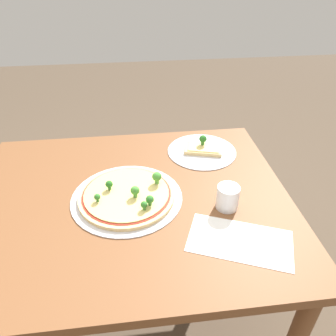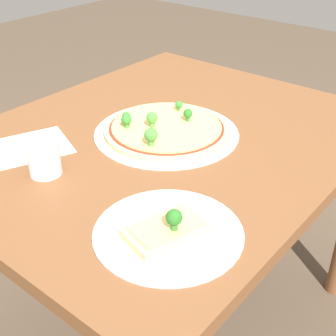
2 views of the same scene
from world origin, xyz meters
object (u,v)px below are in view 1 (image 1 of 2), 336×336
pizza_tray_whole (127,195)px  pizza_tray_slice (203,150)px  drinking_cup (228,197)px  dining_table (132,217)px

pizza_tray_whole → pizza_tray_slice: pizza_tray_whole is taller
pizza_tray_whole → drinking_cup: 0.35m
pizza_tray_whole → drinking_cup: bearing=164.7°
dining_table → pizza_tray_slice: size_ratio=3.86×
drinking_cup → pizza_tray_slice: bearing=-88.9°
dining_table → pizza_tray_whole: 0.11m
pizza_tray_slice → drinking_cup: size_ratio=3.47×
drinking_cup → dining_table: bearing=-15.1°
pizza_tray_whole → pizza_tray_slice: 0.43m
dining_table → drinking_cup: drinking_cup is taller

